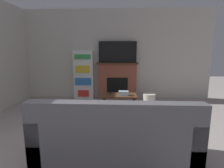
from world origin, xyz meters
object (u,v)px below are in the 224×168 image
Objects in this scene: tv at (118,52)px; fireplace at (117,81)px; bookshelf at (84,75)px; storage_basket at (149,98)px; coffee_table at (119,98)px; couch at (115,142)px.

fireplace is at bearing 90.00° from tv.
storage_basket is (1.95, -0.39, -0.61)m from bookshelf.
coffee_table reaches higher than storage_basket.
couch is 2.98m from storage_basket.
tv is 0.59× the size of couch.
tv is (0.00, -0.02, 0.87)m from fireplace.
storage_basket is (0.92, -0.39, -1.30)m from tv.
tv is 1.24m from bookshelf.
couch reaches higher than storage_basket.
couch is 1.29× the size of bookshelf.
storage_basket is at bearing -24.09° from fireplace.
bookshelf is (-1.06, 3.22, 0.42)m from couch.
fireplace reaches higher than storage_basket.
coffee_table is (0.04, 1.86, 0.07)m from couch.
fireplace is 3.43× the size of storage_basket.
coffee_table is (0.06, -1.39, -0.17)m from fireplace.
storage_basket is at bearing 72.48° from couch.
storage_basket is at bearing 48.83° from coffee_table.
coffee_table is 0.55× the size of bookshelf.
tv is at bearing -90.00° from fireplace.
fireplace reaches higher than coffee_table.
coffee_table is 1.33m from storage_basket.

